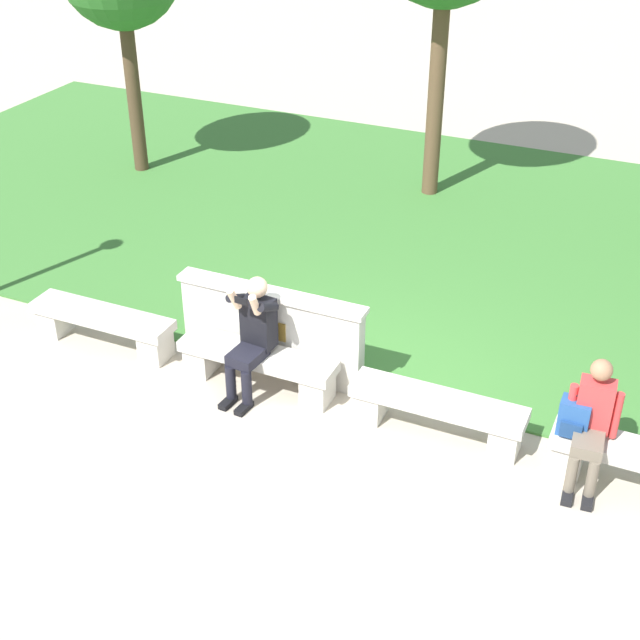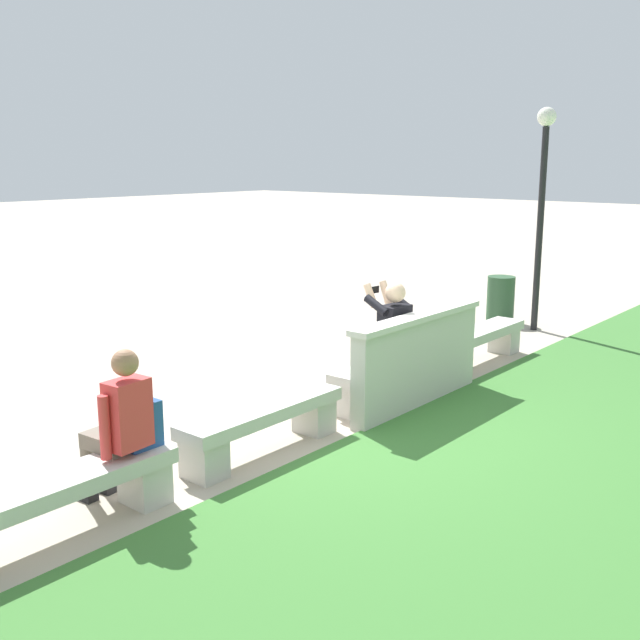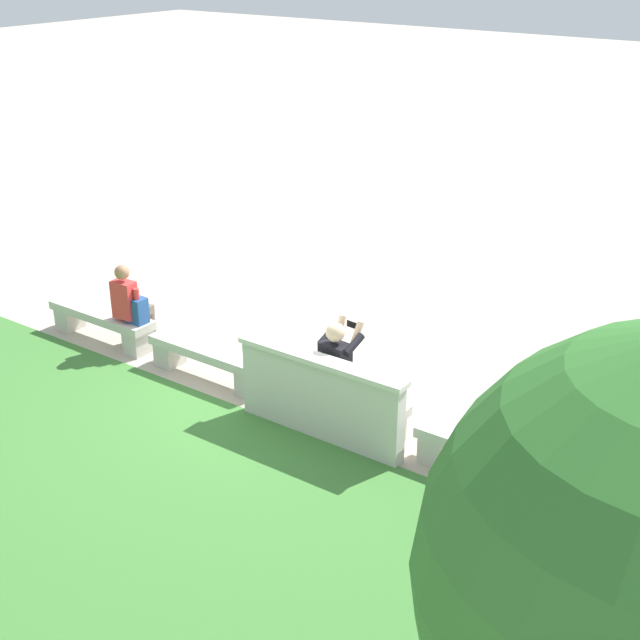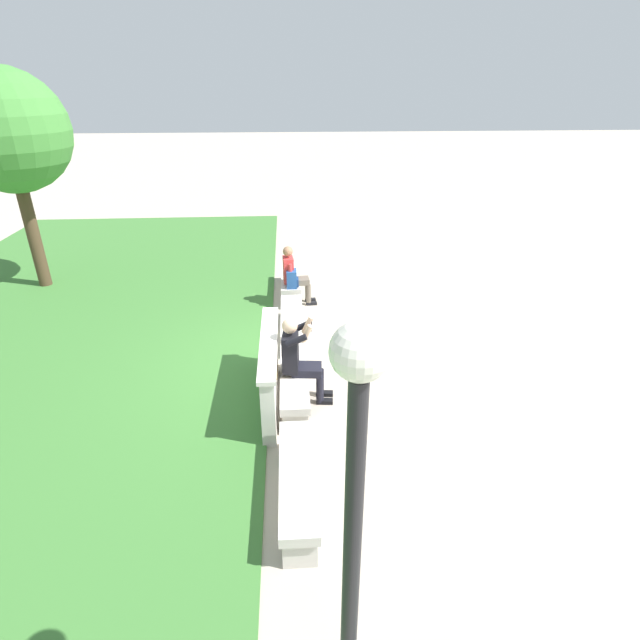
% 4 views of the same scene
% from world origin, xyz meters
% --- Properties ---
extents(ground_plane, '(80.00, 80.00, 0.00)m').
position_xyz_m(ground_plane, '(0.00, 0.00, 0.00)').
color(ground_plane, '#B2A593').
extents(bench_main, '(1.77, 0.40, 0.45)m').
position_xyz_m(bench_main, '(-3.01, 0.00, 0.29)').
color(bench_main, beige).
rests_on(bench_main, ground).
extents(bench_near, '(1.77, 0.40, 0.45)m').
position_xyz_m(bench_near, '(-1.00, 0.00, 0.29)').
color(bench_near, beige).
rests_on(bench_near, ground).
extents(bench_mid, '(1.77, 0.40, 0.45)m').
position_xyz_m(bench_mid, '(1.00, 0.00, 0.29)').
color(bench_mid, beige).
rests_on(bench_mid, ground).
extents(bench_far, '(1.77, 0.40, 0.45)m').
position_xyz_m(bench_far, '(3.01, 0.00, 0.29)').
color(bench_far, beige).
rests_on(bench_far, ground).
extents(backrest_wall_with_plaque, '(2.18, 0.24, 1.01)m').
position_xyz_m(backrest_wall_with_plaque, '(-1.00, 0.34, 0.52)').
color(backrest_wall_with_plaque, beige).
rests_on(backrest_wall_with_plaque, ground).
extents(person_photographer, '(0.50, 0.75, 1.32)m').
position_xyz_m(person_photographer, '(-1.01, -0.08, 0.74)').
color(person_photographer, black).
rests_on(person_photographer, ground).
extents(person_distant, '(0.48, 0.69, 1.26)m').
position_xyz_m(person_distant, '(2.47, -0.07, 0.67)').
color(person_distant, black).
rests_on(person_distant, ground).
extents(backpack, '(0.28, 0.24, 0.43)m').
position_xyz_m(backpack, '(2.31, -0.03, 0.63)').
color(backpack, '#234C8C').
rests_on(backpack, bench_far).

